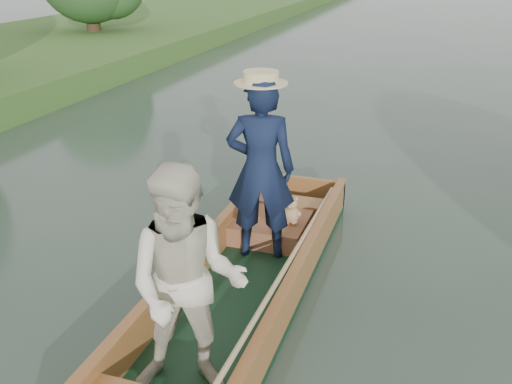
% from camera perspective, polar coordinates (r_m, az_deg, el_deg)
% --- Properties ---
extents(ground, '(120.00, 120.00, 0.00)m').
position_cam_1_polar(ground, '(5.39, -2.07, -11.74)').
color(ground, '#283D30').
rests_on(ground, ground).
extents(punt, '(1.14, 5.00, 2.01)m').
position_cam_1_polar(punt, '(4.96, -2.46, -5.83)').
color(punt, black).
rests_on(punt, ground).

